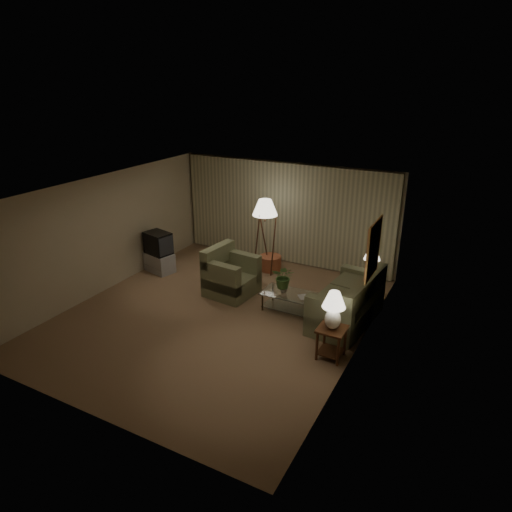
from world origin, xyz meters
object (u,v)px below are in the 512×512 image
(table_lamp_far, at_px, (372,260))
(armchair, at_px, (232,276))
(coffee_table, at_px, (290,299))
(crt_tv, at_px, (158,243))
(side_table_near, at_px, (331,338))
(table_lamp_near, at_px, (334,307))
(side_table_far, at_px, (369,283))
(floor_lamp, at_px, (265,235))
(vase, at_px, (284,289))
(ottoman, at_px, (270,263))
(tv_cabinet, at_px, (160,262))
(sofa, at_px, (346,303))

(table_lamp_far, bearing_deg, armchair, -157.28)
(coffee_table, distance_m, crt_tv, 3.89)
(armchair, distance_m, side_table_near, 3.21)
(table_lamp_near, bearing_deg, side_table_far, 90.00)
(side_table_far, distance_m, floor_lamp, 2.85)
(vase, bearing_deg, table_lamp_near, -39.65)
(vase, bearing_deg, table_lamp_far, 41.83)
(side_table_far, height_order, ottoman, side_table_far)
(ottoman, bearing_deg, crt_tv, -149.97)
(side_table_far, bearing_deg, ottoman, 170.03)
(table_lamp_near, height_order, tv_cabinet, table_lamp_near)
(table_lamp_far, bearing_deg, vase, -138.17)
(vase, bearing_deg, side_table_near, -39.65)
(table_lamp_far, bearing_deg, tv_cabinet, -169.56)
(coffee_table, height_order, tv_cabinet, tv_cabinet)
(sofa, distance_m, floor_lamp, 3.08)
(side_table_near, height_order, ottoman, side_table_near)
(tv_cabinet, distance_m, crt_tv, 0.53)
(side_table_far, bearing_deg, vase, -138.17)
(table_lamp_far, xyz_separation_m, ottoman, (-2.72, 0.48, -0.78))
(coffee_table, bearing_deg, sofa, 4.73)
(side_table_near, relative_size, crt_tv, 0.80)
(table_lamp_far, xyz_separation_m, coffee_table, (-1.36, -1.35, -0.69))
(tv_cabinet, height_order, ottoman, tv_cabinet)
(side_table_far, relative_size, ottoman, 1.06)
(sofa, height_order, table_lamp_near, table_lamp_near)
(sofa, height_order, floor_lamp, floor_lamp)
(tv_cabinet, bearing_deg, side_table_far, 24.25)
(armchair, distance_m, floor_lamp, 1.58)
(crt_tv, bearing_deg, table_lamp_far, 24.25)
(sofa, xyz_separation_m, side_table_far, (0.15, 1.25, -0.03))
(table_lamp_near, bearing_deg, side_table_near, -90.00)
(ottoman, bearing_deg, armchair, -95.83)
(floor_lamp, bearing_deg, crt_tv, -153.34)
(tv_cabinet, bearing_deg, armchair, 7.60)
(table_lamp_near, distance_m, tv_cabinet, 5.51)
(side_table_far, xyz_separation_m, table_lamp_near, (0.00, -2.60, 0.63))
(side_table_near, distance_m, table_lamp_near, 0.62)
(table_lamp_near, distance_m, ottoman, 4.19)
(tv_cabinet, bearing_deg, table_lamp_near, -3.72)
(tv_cabinet, xyz_separation_m, floor_lamp, (2.43, 1.22, 0.76))
(table_lamp_near, bearing_deg, tv_cabinet, 162.48)
(side_table_near, bearing_deg, tv_cabinet, 162.48)
(sofa, bearing_deg, tv_cabinet, -87.70)
(coffee_table, bearing_deg, floor_lamp, 131.36)
(sofa, distance_m, crt_tv, 5.07)
(table_lamp_near, xyz_separation_m, crt_tv, (-5.20, 1.64, -0.24))
(armchair, height_order, vase, armchair)
(armchair, height_order, side_table_near, armchair)
(tv_cabinet, height_order, crt_tv, crt_tv)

